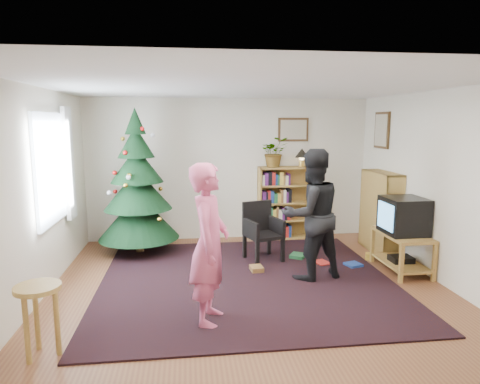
{
  "coord_description": "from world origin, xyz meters",
  "views": [
    {
      "loc": [
        -0.76,
        -5.06,
        2.08
      ],
      "look_at": [
        -0.01,
        0.89,
        1.1
      ],
      "focal_mm": 32.0,
      "sensor_mm": 36.0,
      "label": 1
    }
  ],
  "objects": [
    {
      "name": "floor",
      "position": [
        0.0,
        0.0,
        0.0
      ],
      "size": [
        5.0,
        5.0,
        0.0
      ],
      "primitive_type": "plane",
      "color": "brown",
      "rests_on": "ground"
    },
    {
      "name": "ceiling",
      "position": [
        0.0,
        0.0,
        2.5
      ],
      "size": [
        5.0,
        5.0,
        0.0
      ],
      "primitive_type": "plane",
      "rotation": [
        3.14,
        0.0,
        0.0
      ],
      "color": "white",
      "rests_on": "wall_back"
    },
    {
      "name": "wall_back",
      "position": [
        0.0,
        2.5,
        1.25
      ],
      "size": [
        5.0,
        0.02,
        2.5
      ],
      "primitive_type": "cube",
      "color": "silver",
      "rests_on": "floor"
    },
    {
      "name": "wall_front",
      "position": [
        0.0,
        -2.5,
        1.25
      ],
      "size": [
        5.0,
        0.02,
        2.5
      ],
      "primitive_type": "cube",
      "color": "silver",
      "rests_on": "floor"
    },
    {
      "name": "wall_left",
      "position": [
        -2.5,
        0.0,
        1.25
      ],
      "size": [
        0.02,
        5.0,
        2.5
      ],
      "primitive_type": "cube",
      "color": "silver",
      "rests_on": "floor"
    },
    {
      "name": "wall_right",
      "position": [
        2.5,
        0.0,
        1.25
      ],
      "size": [
        0.02,
        5.0,
        2.5
      ],
      "primitive_type": "cube",
      "color": "silver",
      "rests_on": "floor"
    },
    {
      "name": "rug",
      "position": [
        0.0,
        0.3,
        0.01
      ],
      "size": [
        3.8,
        3.6,
        0.02
      ],
      "primitive_type": "cube",
      "color": "black",
      "rests_on": "floor"
    },
    {
      "name": "window_pane",
      "position": [
        -2.47,
        0.6,
        1.5
      ],
      "size": [
        0.04,
        1.2,
        1.4
      ],
      "primitive_type": "cube",
      "color": "silver",
      "rests_on": "wall_left"
    },
    {
      "name": "curtain",
      "position": [
        -2.43,
        1.3,
        1.5
      ],
      "size": [
        0.06,
        0.35,
        1.6
      ],
      "primitive_type": "cube",
      "color": "white",
      "rests_on": "wall_left"
    },
    {
      "name": "picture_back",
      "position": [
        1.15,
        2.48,
        1.95
      ],
      "size": [
        0.55,
        0.03,
        0.42
      ],
      "color": "#4C3319",
      "rests_on": "wall_back"
    },
    {
      "name": "picture_right",
      "position": [
        2.48,
        1.75,
        1.95
      ],
      "size": [
        0.03,
        0.5,
        0.6
      ],
      "color": "#4C3319",
      "rests_on": "wall_right"
    },
    {
      "name": "christmas_tree",
      "position": [
        -1.53,
        1.75,
        0.96
      ],
      "size": [
        1.27,
        1.27,
        2.31
      ],
      "rotation": [
        0.0,
        0.0,
        -0.25
      ],
      "color": "#3F2816",
      "rests_on": "rug"
    },
    {
      "name": "bookshelf_back",
      "position": [
        0.98,
        2.34,
        0.66
      ],
      "size": [
        0.95,
        0.3,
        1.3
      ],
      "color": "#AF883E",
      "rests_on": "floor"
    },
    {
      "name": "bookshelf_right",
      "position": [
        2.34,
        1.37,
        0.66
      ],
      "size": [
        0.3,
        0.95,
        1.3
      ],
      "rotation": [
        0.0,
        0.0,
        1.57
      ],
      "color": "#AF883E",
      "rests_on": "floor"
    },
    {
      "name": "tv_stand",
      "position": [
        2.22,
        0.4,
        0.33
      ],
      "size": [
        0.52,
        0.94,
        0.55
      ],
      "color": "#AF883E",
      "rests_on": "floor"
    },
    {
      "name": "crt_tv",
      "position": [
        2.22,
        0.4,
        0.8
      ],
      "size": [
        0.54,
        0.58,
        0.5
      ],
      "color": "black",
      "rests_on": "tv_stand"
    },
    {
      "name": "armchair",
      "position": [
        0.37,
        1.18,
        0.48
      ],
      "size": [
        0.61,
        0.62,
        0.89
      ],
      "rotation": [
        0.0,
        0.0,
        0.31
      ],
      "color": "black",
      "rests_on": "rug"
    },
    {
      "name": "stool",
      "position": [
        -2.09,
        -1.29,
        0.51
      ],
      "size": [
        0.4,
        0.4,
        0.66
      ],
      "color": "#AF883E",
      "rests_on": "floor"
    },
    {
      "name": "person_standing",
      "position": [
        -0.54,
        -0.8,
        0.84
      ],
      "size": [
        0.53,
        0.69,
        1.68
      ],
      "primitive_type": "imported",
      "rotation": [
        0.0,
        0.0,
        1.35
      ],
      "color": "#C85076",
      "rests_on": "rug"
    },
    {
      "name": "person_by_chair",
      "position": [
        0.87,
        0.3,
        0.87
      ],
      "size": [
        0.99,
        0.86,
        1.75
      ],
      "primitive_type": "imported",
      "rotation": [
        0.0,
        0.0,
        3.4
      ],
      "color": "black",
      "rests_on": "rug"
    },
    {
      "name": "potted_plant",
      "position": [
        0.78,
        2.34,
        1.56
      ],
      "size": [
        0.49,
        0.43,
        0.52
      ],
      "primitive_type": "imported",
      "rotation": [
        0.0,
        0.0,
        0.04
      ],
      "color": "gray",
      "rests_on": "bookshelf_back"
    },
    {
      "name": "table_lamp",
      "position": [
        1.28,
        2.34,
        1.52
      ],
      "size": [
        0.24,
        0.24,
        0.33
      ],
      "color": "#A57F33",
      "rests_on": "bookshelf_back"
    },
    {
      "name": "floor_clutter",
      "position": [
        1.19,
        0.83,
        0.04
      ],
      "size": [
        2.01,
        0.72,
        0.08
      ],
      "color": "#A51E19",
      "rests_on": "rug"
    }
  ]
}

